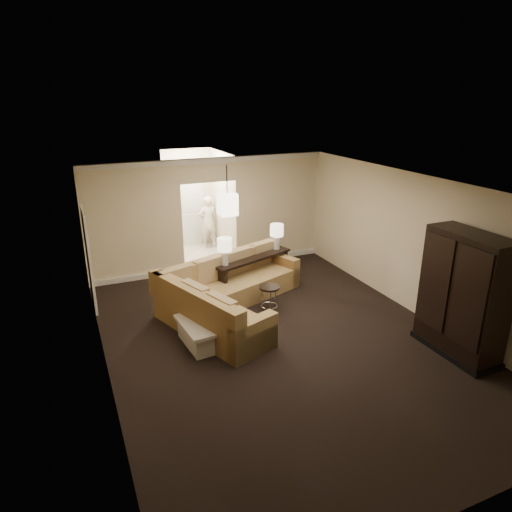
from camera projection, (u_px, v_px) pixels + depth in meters
name	position (u px, v px, depth m)	size (l,w,h in m)	color
ground	(281.00, 340.00, 8.30)	(8.00, 8.00, 0.00)	black
wall_back	(210.00, 215.00, 11.28)	(6.00, 0.04, 2.80)	beige
wall_front	(469.00, 408.00, 4.38)	(6.00, 0.04, 2.80)	beige
wall_left	(100.00, 298.00, 6.70)	(0.04, 8.00, 2.80)	beige
wall_right	(419.00, 247.00, 8.95)	(0.04, 8.00, 2.80)	beige
ceiling	(284.00, 188.00, 7.35)	(6.00, 8.00, 0.02)	white
crown_molding	(208.00, 161.00, 10.78)	(6.00, 0.10, 0.12)	silver
baseboard	(212.00, 266.00, 11.69)	(6.00, 0.10, 0.12)	silver
side_door	(89.00, 260.00, 9.24)	(0.05, 0.90, 2.10)	silver
foyer	(195.00, 207.00, 12.47)	(1.44, 2.02, 2.80)	silver
sectional_sofa	(228.00, 294.00, 9.26)	(3.45, 3.46, 0.98)	brown
coffee_table	(212.00, 330.00, 8.20)	(1.14, 1.14, 0.44)	beige
console_table	(252.00, 270.00, 10.34)	(2.06, 1.10, 0.78)	black
armoire	(463.00, 298.00, 7.59)	(0.64, 1.50, 2.15)	black
drink_table	(269.00, 293.00, 9.33)	(0.42, 0.42, 0.53)	black
table_lamp_left	(225.00, 247.00, 9.59)	(0.31, 0.31, 0.60)	silver
table_lamp_right	(277.00, 233.00, 10.60)	(0.31, 0.31, 0.60)	silver
pendant_light	(227.00, 204.00, 9.97)	(0.38, 0.38, 1.09)	black
person	(208.00, 219.00, 13.02)	(0.60, 0.40, 1.67)	#EDE6C8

